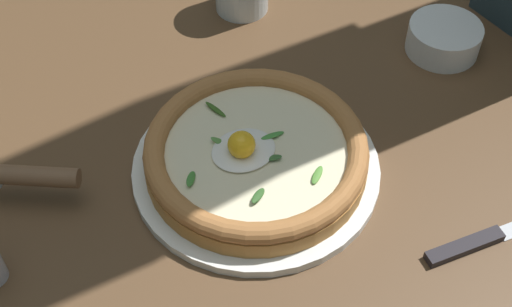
% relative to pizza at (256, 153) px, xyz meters
% --- Properties ---
extents(ground_plane, '(2.40, 2.40, 0.03)m').
position_rel_pizza_xyz_m(ground_plane, '(-0.05, 0.02, -0.05)').
color(ground_plane, brown).
rests_on(ground_plane, ground).
extents(pizza_plate, '(0.28, 0.28, 0.01)m').
position_rel_pizza_xyz_m(pizza_plate, '(-0.00, 0.00, -0.03)').
color(pizza_plate, white).
rests_on(pizza_plate, ground).
extents(pizza, '(0.25, 0.25, 0.06)m').
position_rel_pizza_xyz_m(pizza, '(0.00, 0.00, 0.00)').
color(pizza, '#B37637').
rests_on(pizza, pizza_plate).
extents(side_bowl, '(0.10, 0.10, 0.04)m').
position_rel_pizza_xyz_m(side_bowl, '(-0.32, -0.07, -0.01)').
color(side_bowl, white).
rests_on(side_bowl, ground).
extents(pizza_cutter, '(0.14, 0.10, 0.08)m').
position_rel_pizza_xyz_m(pizza_cutter, '(0.25, -0.09, 0.01)').
color(pizza_cutter, silver).
rests_on(pizza_cutter, ground).
extents(table_knife, '(0.24, 0.04, 0.01)m').
position_rel_pizza_xyz_m(table_knife, '(-0.18, 0.20, -0.03)').
color(table_knife, silver).
rests_on(table_knife, ground).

